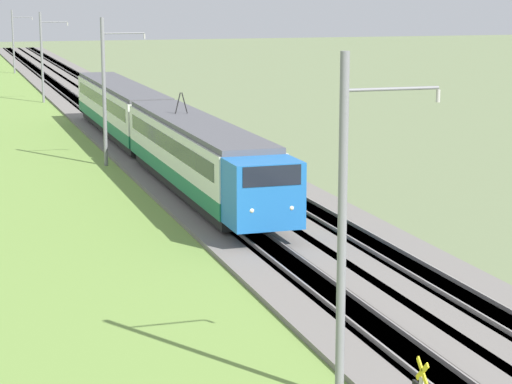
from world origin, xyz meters
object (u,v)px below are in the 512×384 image
passenger_train (153,126)px  catenary_mast_distant (14,41)px  catenary_mast_far (43,57)px  catenary_mast_mid (105,91)px  catenary_mast_near (344,228)px

passenger_train → catenary_mast_distant: catenary_mast_distant is taller
passenger_train → catenary_mast_far: bearing=-175.6°
catenary_mast_mid → catenary_mast_distant: catenary_mast_mid is taller
catenary_mast_near → catenary_mast_mid: 35.49m
passenger_train → catenary_mast_mid: bearing=-87.8°
catenary_mast_mid → passenger_train: bearing=-87.8°
passenger_train → catenary_mast_near: (-35.60, 2.75, 2.14)m
catenary_mast_near → passenger_train: bearing=-4.4°
catenary_mast_far → catenary_mast_distant: size_ratio=1.05×
catenary_mast_far → catenary_mast_distant: catenary_mast_far is taller
passenger_train → catenary_mast_mid: catenary_mast_mid is taller
passenger_train → catenary_mast_far: size_ratio=5.26×
catenary_mast_near → catenary_mast_far: size_ratio=1.04×
passenger_train → catenary_mast_distant: (70.88, 2.74, 1.79)m
passenger_train → catenary_mast_distant: 70.95m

